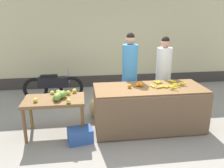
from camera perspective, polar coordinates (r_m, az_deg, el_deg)
The scene contains 12 objects.
ground_plane at distance 4.80m, azimuth 4.55°, elevation -11.00°, with size 24.00×24.00×0.00m, color gray.
market_wall_back at distance 7.26m, azimuth -0.29°, elevation 11.58°, with size 8.27×0.23×3.16m.
fruit_stall_counter at distance 4.68m, azimuth 9.14°, elevation -5.96°, with size 2.17×0.93×0.88m.
side_table_wooden at distance 4.47m, azimuth -14.22°, elevation -4.75°, with size 1.13×0.66×0.73m.
banana_bunch_pile at distance 4.69m, azimuth 13.59°, elevation -0.13°, with size 0.73×0.65×0.07m.
orange_pile at distance 4.53m, azimuth 6.33°, elevation -0.17°, with size 0.33×0.21×0.09m.
mango_papaya_pile at distance 4.42m, azimuth -12.91°, elevation -2.78°, with size 0.80×0.69×0.14m.
vendor_woman_blue_shirt at distance 5.11m, azimuth 4.43°, elevation 2.26°, with size 0.34×0.34×1.88m.
vendor_woman_white_shirt at distance 5.43m, azimuth 12.69°, elevation 2.21°, with size 0.34×0.34×1.78m.
parked_motorcycle at distance 6.33m, azimuth -14.47°, elevation -0.44°, with size 1.60×0.18×0.88m.
produce_crate at distance 4.32m, azimuth -7.95°, elevation -12.57°, with size 0.44×0.32×0.26m, color #3359A5.
produce_sack at distance 5.19m, azimuth -4.13°, elevation -5.88°, with size 0.36×0.30×0.46m, color tan.
Camera 1 is at (-0.94, -4.12, 2.26)m, focal length 36.56 mm.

